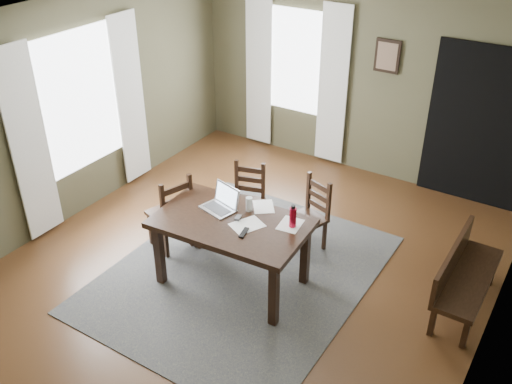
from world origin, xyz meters
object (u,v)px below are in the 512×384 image
Objects in this scene: laptop at (222,203)px; bench at (462,272)px; chair_back_left at (247,201)px; chair_back_right at (309,216)px; chair_end at (172,213)px; dining_table at (232,229)px; water_bottle at (293,217)px.

bench is at bearing 32.50° from laptop.
chair_back_right is at bearing -10.11° from chair_back_left.
chair_end is 1.09× the size of chair_back_left.
dining_table is 0.32m from laptop.
water_bottle is at bearing -51.60° from chair_back_left.
bench is (1.77, -0.10, -0.01)m from chair_back_right.
laptop is at bearing -173.73° from water_bottle.
chair_back_right is at bearing 140.17° from chair_end.
chair_back_right is at bearing 86.80° from bench.
dining_table is 6.59× the size of water_bottle.
dining_table is 0.99m from chair_end.
dining_table is at bearing -19.54° from laptop.
chair_back_left is at bearing 161.75° from chair_end.
chair_back_right is 1.14m from laptop.
chair_back_left is 1.28m from water_bottle.
chair_end is at bearing 166.54° from dining_table.
chair_end is at bearing 103.62° from bench.
chair_back_left is at bearing -153.33° from chair_back_right.
laptop is at bearing -93.87° from chair_back_left.
chair_end is 0.82m from laptop.
water_bottle is (0.80, 0.09, 0.05)m from laptop.
chair_back_right is at bearing 69.40° from laptop.
water_bottle reaches higher than chair_back_left.
laptop reaches higher than dining_table.
water_bottle reaches higher than chair_back_right.
chair_back_left reaches higher than dining_table.
chair_back_right is 0.92m from water_bottle.
chair_back_right reaches higher than dining_table.
dining_table is 2.35m from bench.
dining_table is 1.03m from chair_back_left.
chair_back_left reaches higher than chair_back_right.
bench is at bearing 121.28° from chair_end.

